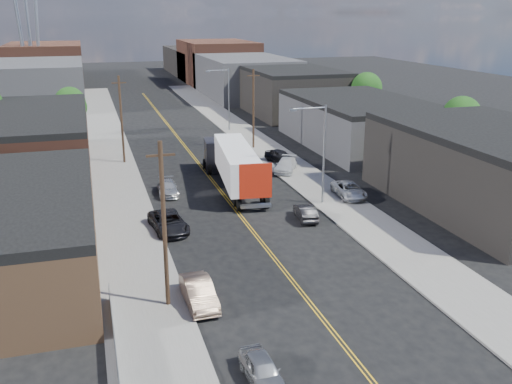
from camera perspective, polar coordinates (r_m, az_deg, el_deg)
ground at (r=82.97m, az=-8.08°, el=5.77°), size 260.00×260.00×0.00m
centerline at (r=68.53m, az=-6.15°, el=3.37°), size 0.32×120.00×0.01m
sidewalk_left at (r=67.53m, az=-14.10°, el=2.78°), size 5.00×140.00×0.15m
sidewalk_right at (r=70.77m, az=1.44°, el=3.98°), size 5.00×140.00×0.15m
warehouse_tan at (r=41.30m, az=-24.18°, el=-3.66°), size 12.00×22.00×5.60m
warehouse_brown at (r=66.08m, az=-21.65°, el=4.63°), size 12.00×26.00×6.60m
industrial_right_a at (r=54.30m, az=22.63°, el=2.20°), size 14.00×22.00×7.10m
industrial_right_b at (r=75.77m, az=10.32°, el=6.90°), size 14.00×24.00×6.10m
industrial_right_c at (r=99.25m, az=3.55°, el=10.05°), size 14.00×22.00×7.60m
skyline_left_a at (r=116.40m, az=-20.84°, el=10.16°), size 16.00×30.00×8.00m
skyline_right_a at (r=120.40m, az=-1.18°, el=11.48°), size 16.00×30.00×8.00m
skyline_left_b at (r=141.14m, az=-20.28°, el=11.73°), size 16.00×26.00×10.00m
skyline_right_b at (r=144.45m, az=-3.89°, el=12.85°), size 16.00×26.00×10.00m
skyline_left_c at (r=161.17m, az=-19.86°, el=11.82°), size 16.00×40.00×7.00m
skyline_right_c at (r=164.08m, az=-5.47°, el=12.84°), size 16.00×40.00×7.00m
streetlight_near at (r=50.68m, az=6.43°, el=4.51°), size 3.39×0.25×9.00m
streetlight_far at (r=83.50m, az=-3.01°, el=9.70°), size 3.39×0.25×9.00m
utility_pole_left_near at (r=32.72m, az=-9.17°, el=-3.28°), size 1.60×0.26×10.00m
utility_pole_left_far at (r=66.52m, az=-13.30°, el=7.10°), size 1.60×0.26×10.00m
utility_pole_right at (r=72.21m, az=-0.26°, el=8.35°), size 1.60×0.26×10.00m
chainlink_fence at (r=28.77m, az=-13.68°, el=-16.78°), size 0.05×16.00×1.22m
tree_left_far at (r=83.33m, az=-18.05°, el=8.33°), size 4.35×4.20×6.97m
tree_right_near at (r=71.25m, az=19.88°, el=6.97°), size 4.60×4.48×7.44m
tree_right_far at (r=91.40m, az=11.02°, el=9.99°), size 4.85×4.76×7.91m
semi_truck at (r=56.58m, az=-2.42°, el=3.02°), size 4.33×16.97×4.38m
car_left_a at (r=27.96m, az=0.63°, el=-17.37°), size 1.66×3.79×1.27m
car_left_b at (r=34.49m, az=-5.74°, el=-9.98°), size 1.74×4.64×1.51m
car_left_c at (r=45.79m, az=-8.75°, el=-3.01°), size 3.00×5.54×1.48m
car_left_d at (r=55.01m, az=-8.83°, el=0.41°), size 2.08×4.56×1.30m
car_right_oncoming at (r=47.95m, az=4.98°, el=-2.04°), size 1.83×4.00×1.27m
car_right_lot_a at (r=53.88m, az=9.29°, el=0.22°), size 2.64×5.06×1.36m
car_right_lot_b at (r=61.97m, az=3.00°, el=2.72°), size 3.96×5.04×1.36m
car_right_lot_c at (r=65.63m, az=2.43°, el=3.61°), size 3.09×4.66×1.47m
car_ahead_truck at (r=66.44m, az=-1.87°, el=3.71°), size 2.96×5.84×1.58m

